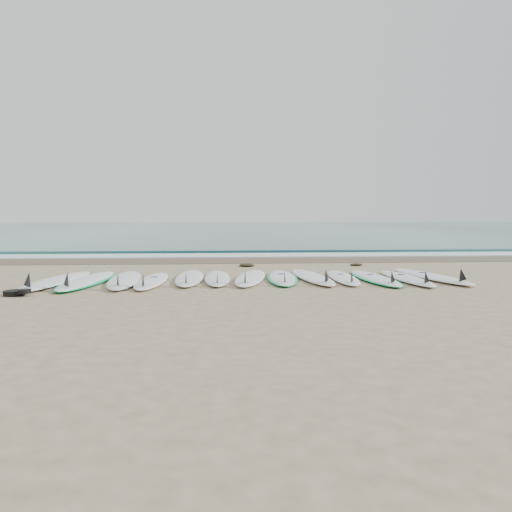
{
  "coord_description": "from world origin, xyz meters",
  "views": [
    {
      "loc": [
        -0.55,
        -9.56,
        1.3
      ],
      "look_at": [
        0.18,
        0.88,
        0.4
      ],
      "focal_mm": 35.0,
      "sensor_mm": 36.0,
      "label": 1
    }
  ],
  "objects": [
    {
      "name": "foam_band",
      "position": [
        0.0,
        5.5,
        0.02
      ],
      "size": [
        120.0,
        1.4,
        0.04
      ],
      "primitive_type": "cube",
      "color": "silver",
      "rests_on": "ground"
    },
    {
      "name": "ocean",
      "position": [
        0.0,
        32.5,
        0.01
      ],
      "size": [
        120.0,
        55.0,
        0.03
      ],
      "primitive_type": "cube",
      "color": "#28656A",
      "rests_on": "ground"
    },
    {
      "name": "wave_crest",
      "position": [
        0.0,
        7.0,
        0.05
      ],
      "size": [
        120.0,
        1.0,
        0.1
      ],
      "primitive_type": "cube",
      "color": "#28656A",
      "rests_on": "ground"
    },
    {
      "name": "surfboard_7",
      "position": [
        0.64,
        0.08,
        0.05
      ],
      "size": [
        0.75,
        2.47,
        0.31
      ],
      "rotation": [
        0.0,
        0.0,
        -0.07
      ],
      "color": "white",
      "rests_on": "ground"
    },
    {
      "name": "surfboard_12",
      "position": [
        3.61,
        -0.05,
        0.06
      ],
      "size": [
        0.99,
        2.76,
        0.35
      ],
      "rotation": [
        0.0,
        0.0,
        0.16
      ],
      "color": "white",
      "rests_on": "ground"
    },
    {
      "name": "surfboard_1",
      "position": [
        -3.05,
        -0.16,
        0.05
      ],
      "size": [
        0.87,
        2.82,
        0.35
      ],
      "rotation": [
        0.0,
        0.0,
        -0.07
      ],
      "color": "white",
      "rests_on": "ground"
    },
    {
      "name": "surfboard_0",
      "position": [
        -3.61,
        -0.22,
        0.06
      ],
      "size": [
        0.93,
        2.9,
        0.36
      ],
      "rotation": [
        0.0,
        0.0,
        -0.12
      ],
      "color": "white",
      "rests_on": "ground"
    },
    {
      "name": "seaweed_near",
      "position": [
        0.06,
        2.5,
        0.04
      ],
      "size": [
        0.39,
        0.3,
        0.08
      ],
      "primitive_type": "ellipsoid",
      "color": "black",
      "rests_on": "ground"
    },
    {
      "name": "surfboard_8",
      "position": [
        1.24,
        0.03,
        0.06
      ],
      "size": [
        0.76,
        2.62,
        0.33
      ],
      "rotation": [
        0.0,
        0.0,
        0.09
      ],
      "color": "white",
      "rests_on": "ground"
    },
    {
      "name": "surfboard_4",
      "position": [
        -1.17,
        0.09,
        0.06
      ],
      "size": [
        0.54,
        2.55,
        0.33
      ],
      "rotation": [
        0.0,
        0.0,
        -0.0
      ],
      "color": "white",
      "rests_on": "ground"
    },
    {
      "name": "wet_sand_band",
      "position": [
        0.0,
        4.1,
        0.01
      ],
      "size": [
        120.0,
        1.8,
        0.01
      ],
      "primitive_type": "cube",
      "color": "brown",
      "rests_on": "ground"
    },
    {
      "name": "ground",
      "position": [
        0.0,
        0.0,
        0.0
      ],
      "size": [
        120.0,
        120.0,
        0.0
      ],
      "primitive_type": "plane",
      "color": "#998463"
    },
    {
      "name": "surfboard_2",
      "position": [
        -2.37,
        -0.14,
        0.06
      ],
      "size": [
        0.78,
        2.75,
        0.35
      ],
      "rotation": [
        0.0,
        0.0,
        0.08
      ],
      "color": "white",
      "rests_on": "ground"
    },
    {
      "name": "surfboard_10",
      "position": [
        2.43,
        -0.14,
        0.05
      ],
      "size": [
        0.7,
        2.53,
        0.32
      ],
      "rotation": [
        0.0,
        0.0,
        0.04
      ],
      "color": "white",
      "rests_on": "ground"
    },
    {
      "name": "leash_coil",
      "position": [
        -3.78,
        -1.52,
        0.05
      ],
      "size": [
        0.46,
        0.36,
        0.11
      ],
      "color": "black",
      "rests_on": "ground"
    },
    {
      "name": "surfboard_5",
      "position": [
        -0.63,
        0.04,
        0.05
      ],
      "size": [
        0.51,
        2.37,
        0.3
      ],
      "rotation": [
        0.0,
        0.0,
        0.01
      ],
      "color": "white",
      "rests_on": "ground"
    },
    {
      "name": "surfboard_9",
      "position": [
        1.82,
        -0.05,
        0.05
      ],
      "size": [
        0.62,
        2.35,
        0.3
      ],
      "rotation": [
        0.0,
        0.0,
        -0.06
      ],
      "color": "white",
      "rests_on": "ground"
    },
    {
      "name": "surfboard_6",
      "position": [
        0.01,
        0.02,
        0.06
      ],
      "size": [
        0.94,
        2.64,
        0.33
      ],
      "rotation": [
        0.0,
        0.0,
        -0.16
      ],
      "color": "white",
      "rests_on": "ground"
    },
    {
      "name": "surfboard_11",
      "position": [
        3.02,
        -0.25,
        0.05
      ],
      "size": [
        0.58,
        2.46,
        0.31
      ],
      "rotation": [
        0.0,
        0.0,
        0.03
      ],
      "color": "white",
      "rests_on": "ground"
    },
    {
      "name": "surfboard_3",
      "position": [
        -1.85,
        -0.27,
        0.05
      ],
      "size": [
        0.58,
        2.42,
        0.31
      ],
      "rotation": [
        0.0,
        0.0,
        -0.03
      ],
      "color": "white",
      "rests_on": "ground"
    },
    {
      "name": "seaweed_far",
      "position": [
        2.79,
        2.53,
        0.03
      ],
      "size": [
        0.31,
        0.24,
        0.06
      ],
      "primitive_type": "ellipsoid",
      "color": "black",
      "rests_on": "ground"
    }
  ]
}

